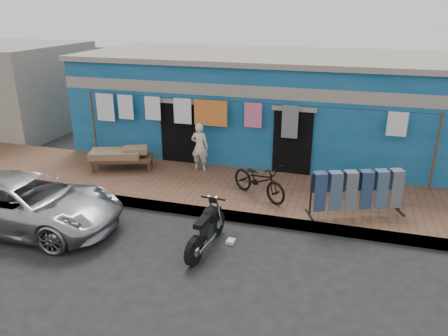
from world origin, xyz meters
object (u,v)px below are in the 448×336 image
charpoy (123,159)px  motorcycle (206,228)px  bicycle (259,176)px  seated_person (200,147)px  jeans_rack (357,192)px  car (26,202)px

charpoy → motorcycle: bearing=-41.1°
bicycle → charpoy: bicycle is taller
motorcycle → seated_person: bearing=114.5°
seated_person → motorcycle: bearing=111.8°
bicycle → jeans_rack: 2.38m
charpoy → jeans_rack: bearing=-9.5°
bicycle → charpoy: size_ratio=0.86×
charpoy → jeans_rack: jeans_rack is taller
bicycle → jeans_rack: bearing=-64.6°
motorcycle → jeans_rack: jeans_rack is taller
car → motorcycle: (4.24, 0.24, -0.13)m
seated_person → bicycle: seated_person is taller
seated_person → bicycle: 2.55m
car → motorcycle: bearing=-89.0°
bicycle → motorcycle: size_ratio=1.10×
car → charpoy: 3.52m
motorcycle → charpoy: motorcycle is taller
motorcycle → jeans_rack: 3.66m
car → charpoy: (0.53, 3.48, -0.07)m
bicycle → motorcycle: (-0.61, -2.40, -0.31)m
charpoy → jeans_rack: (6.69, -1.12, 0.24)m
car → seated_person: seated_person is taller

